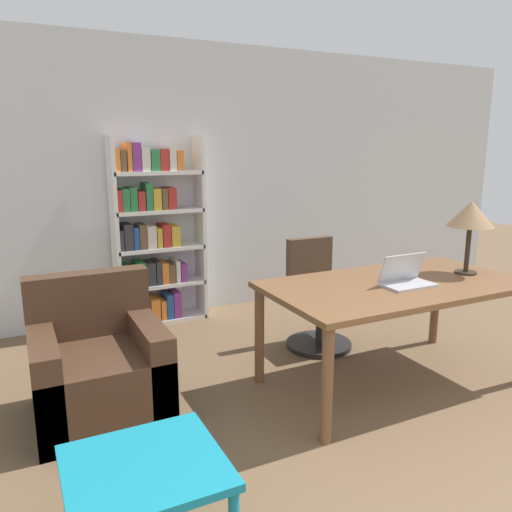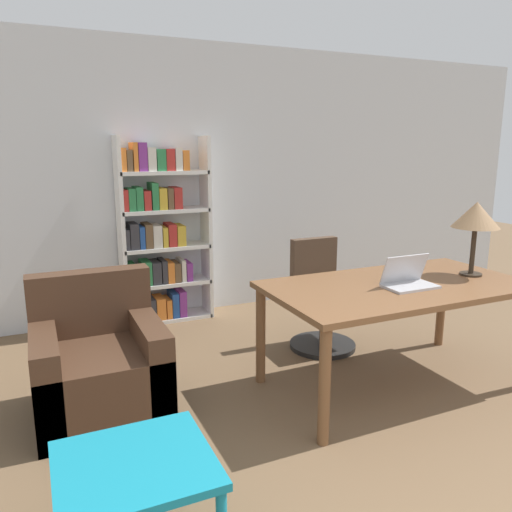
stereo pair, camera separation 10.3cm
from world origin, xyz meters
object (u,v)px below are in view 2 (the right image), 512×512
object	(u,v)px
desk	(398,295)
bookshelf	(158,237)
laptop	(408,280)
armchair	(99,368)
table_lamp	(476,216)
office_chair	(320,302)
side_table_blue	(135,475)

from	to	relation	value
desk	bookshelf	bearing A→B (deg)	120.46
desk	laptop	distance (m)	0.16
armchair	bookshelf	bearing A→B (deg)	63.20
table_lamp	laptop	bearing A→B (deg)	-174.79
laptop	bookshelf	distance (m)	2.46
office_chair	armchair	distance (m)	1.92
laptop	armchair	world-z (taller)	laptop
laptop	armchair	size ratio (longest dim) A/B	0.41
laptop	bookshelf	size ratio (longest dim) A/B	0.20
table_lamp	side_table_blue	xyz separation A→B (m)	(-2.66, -0.81, -0.80)
desk	bookshelf	world-z (taller)	bookshelf
table_lamp	office_chair	distance (m)	1.42
table_lamp	side_table_blue	distance (m)	2.90
desk	laptop	world-z (taller)	laptop
laptop	table_lamp	world-z (taller)	table_lamp
armchair	desk	bearing A→B (deg)	-14.17
desk	bookshelf	xyz separation A→B (m)	(-1.20, 2.05, 0.17)
desk	bookshelf	size ratio (longest dim) A/B	1.02
office_chair	laptop	bearing A→B (deg)	-83.10
desk	office_chair	size ratio (longest dim) A/B	1.98
armchair	office_chair	bearing A→B (deg)	10.59
desk	table_lamp	bearing A→B (deg)	-2.44
table_lamp	office_chair	world-z (taller)	table_lamp
side_table_blue	armchair	distance (m)	1.34
side_table_blue	armchair	size ratio (longest dim) A/B	0.71
desk	armchair	size ratio (longest dim) A/B	2.10
desk	table_lamp	world-z (taller)	table_lamp
desk	office_chair	xyz separation A→B (m)	(-0.11, 0.85, -0.29)
desk	armchair	distance (m)	2.08
side_table_blue	armchair	bearing A→B (deg)	89.06
table_lamp	side_table_blue	size ratio (longest dim) A/B	0.88
desk	side_table_blue	distance (m)	2.19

